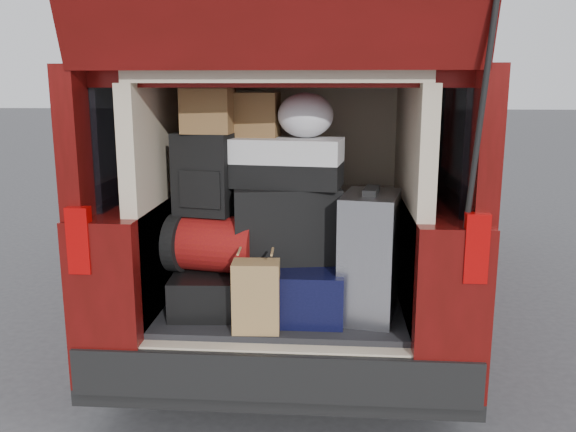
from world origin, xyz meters
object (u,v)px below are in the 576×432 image
at_px(navy_hardshell, 296,285).
at_px(twotone_duffel, 288,162).
at_px(backpack, 204,174).
at_px(kraft_bag, 256,297).
at_px(red_duffel, 214,243).
at_px(black_soft_case, 286,223).
at_px(black_hardshell, 211,288).
at_px(silver_roller, 369,255).

bearing_deg(navy_hardshell, twotone_duffel, 131.94).
distance_m(navy_hardshell, backpack, 0.74).
distance_m(navy_hardshell, kraft_bag, 0.35).
bearing_deg(red_duffel, black_soft_case, 19.15).
bearing_deg(black_hardshell, red_duffel, -12.15).
relative_size(black_hardshell, twotone_duffel, 0.93).
height_order(red_duffel, backpack, backpack).
xyz_separation_m(red_duffel, twotone_duffel, (0.37, 0.06, 0.41)).
xyz_separation_m(silver_roller, twotone_duffel, (-0.42, 0.10, 0.45)).
xyz_separation_m(kraft_bag, black_soft_case, (0.12, 0.35, 0.28)).
xyz_separation_m(navy_hardshell, twotone_duffel, (-0.05, 0.05, 0.63)).
relative_size(silver_roller, backpack, 1.50).
bearing_deg(navy_hardshell, kraft_bag, -119.69).
height_order(black_hardshell, twotone_duffel, twotone_duffel).
height_order(black_soft_case, backpack, backpack).
xyz_separation_m(navy_hardshell, backpack, (-0.47, 0.02, 0.57)).
xyz_separation_m(red_duffel, black_soft_case, (0.37, 0.06, 0.10)).
relative_size(kraft_bag, red_duffel, 0.76).
relative_size(silver_roller, red_duffel, 1.40).
bearing_deg(kraft_bag, black_hardshell, 130.55).
height_order(silver_roller, red_duffel, silver_roller).
distance_m(kraft_bag, backpack, 0.69).
bearing_deg(twotone_duffel, black_hardshell, -164.23).
height_order(navy_hardshell, silver_roller, silver_roller).
distance_m(silver_roller, red_duffel, 0.79).
xyz_separation_m(silver_roller, black_soft_case, (-0.42, 0.10, 0.14)).
xyz_separation_m(black_hardshell, red_duffel, (0.03, -0.00, 0.25)).
xyz_separation_m(backpack, twotone_duffel, (0.42, 0.03, 0.06)).
distance_m(navy_hardshell, red_duffel, 0.47).
distance_m(red_duffel, twotone_duffel, 0.56).
height_order(silver_roller, twotone_duffel, twotone_duffel).
xyz_separation_m(black_hardshell, silver_roller, (0.82, -0.05, 0.21)).
bearing_deg(twotone_duffel, silver_roller, -6.48).
height_order(navy_hardshell, black_soft_case, black_soft_case).
bearing_deg(kraft_bag, silver_roller, 21.91).
xyz_separation_m(silver_roller, red_duffel, (-0.79, 0.04, 0.03)).
relative_size(red_duffel, backpack, 1.07).
xyz_separation_m(navy_hardshell, black_soft_case, (-0.05, 0.05, 0.32)).
height_order(black_hardshell, backpack, backpack).
bearing_deg(black_soft_case, backpack, 173.93).
bearing_deg(silver_roller, navy_hardshell, -177.27).
relative_size(navy_hardshell, twotone_duffel, 1.08).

